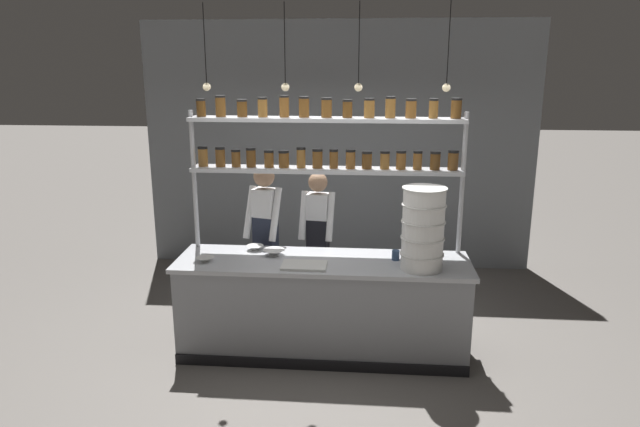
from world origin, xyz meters
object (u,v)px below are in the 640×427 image
at_px(chef_left, 265,234).
at_px(container_stack, 423,229).
at_px(chef_center, 318,236).
at_px(prep_bowl_near_left, 205,260).
at_px(spice_shelf_unit, 326,148).
at_px(prep_bowl_center_back, 255,248).
at_px(prep_bowl_center_front, 274,253).
at_px(cutting_board, 304,266).
at_px(serving_cup_front, 396,255).

height_order(chef_left, container_stack, chef_left).
distance_m(chef_center, container_stack, 1.43).
height_order(chef_left, prep_bowl_near_left, chef_left).
xyz_separation_m(spice_shelf_unit, chef_left, (-0.64, 0.27, -0.94)).
bearing_deg(prep_bowl_center_back, chef_center, 44.79).
bearing_deg(prep_bowl_center_front, cutting_board, -42.12).
xyz_separation_m(prep_bowl_near_left, prep_bowl_center_back, (0.39, 0.38, 0.00)).
distance_m(container_stack, prep_bowl_center_front, 1.42).
height_order(prep_bowl_center_front, serving_cup_front, serving_cup_front).
bearing_deg(prep_bowl_center_back, serving_cup_front, -7.50).
xyz_separation_m(chef_left, prep_bowl_center_back, (-0.04, -0.36, -0.03)).
distance_m(cutting_board, prep_bowl_center_back, 0.68).
xyz_separation_m(spice_shelf_unit, cutting_board, (-0.15, -0.52, -0.98)).
bearing_deg(chef_left, prep_bowl_center_front, -55.58).
bearing_deg(prep_bowl_center_back, prep_bowl_near_left, -135.59).
bearing_deg(serving_cup_front, prep_bowl_center_back, 172.50).
xyz_separation_m(chef_left, chef_center, (0.53, 0.20, -0.07)).
bearing_deg(chef_left, chef_center, 36.30).
bearing_deg(container_stack, prep_bowl_center_back, 165.84).
bearing_deg(chef_center, serving_cup_front, -35.95).
distance_m(container_stack, prep_bowl_near_left, 1.98).
bearing_deg(cutting_board, chef_center, 88.07).
distance_m(cutting_board, prep_bowl_center_front, 0.43).
bearing_deg(serving_cup_front, prep_bowl_center_front, 178.29).
distance_m(cutting_board, serving_cup_front, 0.86).
bearing_deg(cutting_board, prep_bowl_near_left, 176.61).
distance_m(prep_bowl_center_front, prep_bowl_center_back, 0.25).
relative_size(chef_center, cutting_board, 3.97).
relative_size(chef_center, prep_bowl_center_back, 9.55).
height_order(cutting_board, prep_bowl_center_front, prep_bowl_center_front).
bearing_deg(spice_shelf_unit, chef_left, 157.40).
distance_m(spice_shelf_unit, cutting_board, 1.12).
relative_size(container_stack, cutting_board, 1.83).
distance_m(chef_center, cutting_board, 0.99).
xyz_separation_m(cutting_board, serving_cup_front, (0.82, 0.26, 0.03)).
bearing_deg(prep_bowl_near_left, chef_center, 44.63).
xyz_separation_m(chef_center, prep_bowl_center_front, (-0.35, -0.70, 0.04)).
distance_m(spice_shelf_unit, prep_bowl_near_left, 1.52).
xyz_separation_m(spice_shelf_unit, serving_cup_front, (0.67, -0.27, -0.94)).
xyz_separation_m(spice_shelf_unit, chef_center, (-0.12, 0.47, -1.00)).
relative_size(chef_left, prep_bowl_center_front, 8.05).
height_order(cutting_board, prep_bowl_near_left, prep_bowl_near_left).
xyz_separation_m(spice_shelf_unit, prep_bowl_center_front, (-0.47, -0.23, -0.96)).
height_order(container_stack, serving_cup_front, container_stack).
bearing_deg(prep_bowl_center_front, prep_bowl_near_left, -158.42).
relative_size(container_stack, prep_bowl_near_left, 4.46).
xyz_separation_m(container_stack, prep_bowl_center_front, (-1.36, 0.25, -0.34)).
xyz_separation_m(container_stack, cutting_board, (-1.04, -0.04, -0.36)).
relative_size(spice_shelf_unit, container_stack, 3.54).
bearing_deg(cutting_board, prep_bowl_center_front, 137.88).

